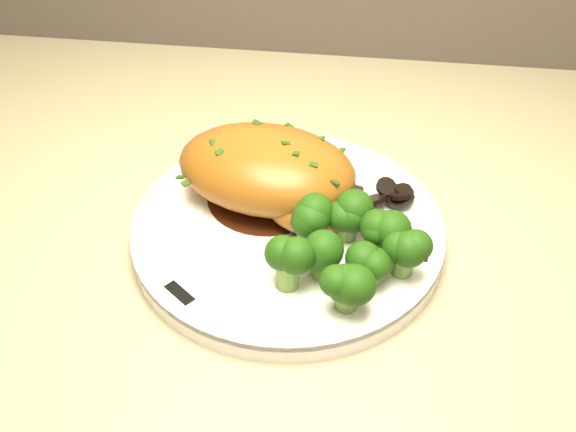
# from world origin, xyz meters

# --- Properties ---
(plate) EXTENTS (0.33, 0.33, 0.02)m
(plate) POSITION_xyz_m (-0.66, 1.64, 0.87)
(plate) COLOR white
(plate) RESTS_ON counter
(rim_accent_0) EXTENTS (0.01, 0.03, 0.00)m
(rim_accent_0) POSITION_xyz_m (-0.54, 1.62, 0.88)
(rim_accent_0) COLOR black
(rim_accent_0) RESTS_ON plate
(rim_accent_1) EXTENTS (0.03, 0.02, 0.00)m
(rim_accent_1) POSITION_xyz_m (-0.70, 1.75, 0.88)
(rim_accent_1) COLOR black
(rim_accent_1) RESTS_ON plate
(rim_accent_2) EXTENTS (0.03, 0.03, 0.00)m
(rim_accent_2) POSITION_xyz_m (-0.73, 1.54, 0.88)
(rim_accent_2) COLOR black
(rim_accent_2) RESTS_ON plate
(gravy_pool) EXTENTS (0.11, 0.11, 0.00)m
(gravy_pool) POSITION_xyz_m (-0.68, 1.67, 0.88)
(gravy_pool) COLOR #39170A
(gravy_pool) RESTS_ON plate
(chicken_breast) EXTENTS (0.18, 0.14, 0.06)m
(chicken_breast) POSITION_xyz_m (-0.68, 1.67, 0.91)
(chicken_breast) COLOR #955919
(chicken_breast) RESTS_ON plate
(mushroom_pile) EXTENTS (0.10, 0.07, 0.03)m
(mushroom_pile) POSITION_xyz_m (-0.60, 1.66, 0.88)
(mushroom_pile) COLOR black
(mushroom_pile) RESTS_ON plate
(broccoli_florets) EXTENTS (0.12, 0.11, 0.04)m
(broccoli_florets) POSITION_xyz_m (-0.61, 1.59, 0.90)
(broccoli_florets) COLOR olive
(broccoli_florets) RESTS_ON plate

